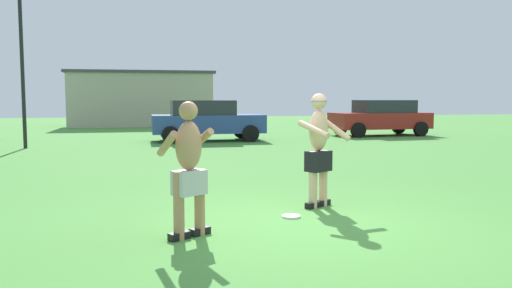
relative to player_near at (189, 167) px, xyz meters
name	(u,v)px	position (x,y,z in m)	size (l,w,h in m)	color
ground_plane	(299,223)	(1.49, 0.41, -0.85)	(80.00, 80.00, 0.00)	#4C8E3D
player_near	(189,167)	(0.00, 0.00, 0.00)	(0.69, 0.77, 1.62)	black
player_in_black	(319,144)	(2.07, 1.31, 0.11)	(0.81, 0.77, 1.74)	black
frisbee	(291,216)	(1.48, 0.74, -0.84)	(0.27, 0.27, 0.03)	white
car_red_near_post	(381,117)	(9.75, 15.09, -0.03)	(4.40, 2.24, 1.58)	maroon
car_blue_mid_lot	(207,120)	(1.80, 13.83, -0.03)	(4.33, 2.08, 1.58)	#2D478C
lamp_post	(22,51)	(-4.45, 12.11, 2.36)	(0.60, 0.24, 5.16)	black
outbuilding_behind_lot	(142,99)	(-0.76, 26.27, 0.79)	(8.55, 4.97, 3.27)	#B2A893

